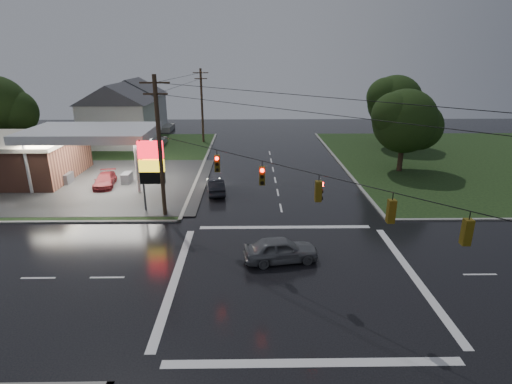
{
  "coord_description": "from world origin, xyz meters",
  "views": [
    {
      "loc": [
        -2.6,
        -20.52,
        12.34
      ],
      "look_at": [
        -2.19,
        6.5,
        3.0
      ],
      "focal_mm": 28.0,
      "sensor_mm": 36.0,
      "label": 1
    }
  ],
  "objects_px": {
    "pylon_sign": "(152,164)",
    "house_near": "(119,114)",
    "utility_pole_nw": "(160,146)",
    "tree_ne_far": "(396,103)",
    "tree_ne_near": "(406,121)",
    "gas_station": "(25,155)",
    "car_crossing": "(281,250)",
    "car_pump": "(105,180)",
    "house_far": "(135,104)",
    "car_north": "(216,186)",
    "utility_pole_n": "(202,105)"
  },
  "relations": [
    {
      "from": "house_near",
      "to": "tree_ne_far",
      "type": "xyz_separation_m",
      "value": [
        38.1,
        -2.01,
        1.77
      ]
    },
    {
      "from": "house_far",
      "to": "utility_pole_nw",
      "type": "bearing_deg",
      "value": -72.08
    },
    {
      "from": "car_north",
      "to": "car_pump",
      "type": "relative_size",
      "value": 0.97
    },
    {
      "from": "car_north",
      "to": "car_pump",
      "type": "xyz_separation_m",
      "value": [
        -11.03,
        2.15,
        -0.06
      ]
    },
    {
      "from": "utility_pole_nw",
      "to": "house_near",
      "type": "bearing_deg",
      "value": 113.37
    },
    {
      "from": "house_far",
      "to": "car_pump",
      "type": "height_order",
      "value": "house_far"
    },
    {
      "from": "gas_station",
      "to": "house_far",
      "type": "height_order",
      "value": "house_far"
    },
    {
      "from": "utility_pole_nw",
      "to": "pylon_sign",
      "type": "bearing_deg",
      "value": 135.0
    },
    {
      "from": "utility_pole_n",
      "to": "car_north",
      "type": "distance_m",
      "value": 23.83
    },
    {
      "from": "utility_pole_nw",
      "to": "tree_ne_far",
      "type": "relative_size",
      "value": 1.12
    },
    {
      "from": "tree_ne_near",
      "to": "tree_ne_far",
      "type": "distance_m",
      "value": 12.39
    },
    {
      "from": "house_near",
      "to": "car_pump",
      "type": "distance_m",
      "value": 19.71
    },
    {
      "from": "pylon_sign",
      "to": "car_pump",
      "type": "height_order",
      "value": "pylon_sign"
    },
    {
      "from": "pylon_sign",
      "to": "house_near",
      "type": "bearing_deg",
      "value": 112.28
    },
    {
      "from": "house_far",
      "to": "tree_ne_near",
      "type": "xyz_separation_m",
      "value": [
        36.09,
        -26.01,
        1.16
      ]
    },
    {
      "from": "house_near",
      "to": "car_pump",
      "type": "height_order",
      "value": "house_near"
    },
    {
      "from": "house_far",
      "to": "car_pump",
      "type": "bearing_deg",
      "value": -80.67
    },
    {
      "from": "tree_ne_far",
      "to": "car_north",
      "type": "bearing_deg",
      "value": -140.36
    },
    {
      "from": "house_far",
      "to": "car_crossing",
      "type": "relative_size",
      "value": 2.38
    },
    {
      "from": "car_pump",
      "to": "car_north",
      "type": "bearing_deg",
      "value": -19.78
    },
    {
      "from": "utility_pole_nw",
      "to": "car_crossing",
      "type": "relative_size",
      "value": 2.37
    },
    {
      "from": "pylon_sign",
      "to": "utility_pole_n",
      "type": "distance_m",
      "value": 27.56
    },
    {
      "from": "house_near",
      "to": "house_far",
      "type": "distance_m",
      "value": 12.04
    },
    {
      "from": "house_near",
      "to": "tree_ne_far",
      "type": "bearing_deg",
      "value": -3.01
    },
    {
      "from": "gas_station",
      "to": "tree_ne_near",
      "type": "xyz_separation_m",
      "value": [
        39.82,
        2.29,
        3.01
      ]
    },
    {
      "from": "gas_station",
      "to": "utility_pole_n",
      "type": "bearing_deg",
      "value": 48.53
    },
    {
      "from": "house_far",
      "to": "car_crossing",
      "type": "bearing_deg",
      "value": -65.28
    },
    {
      "from": "utility_pole_nw",
      "to": "car_crossing",
      "type": "distance_m",
      "value": 12.66
    },
    {
      "from": "utility_pole_nw",
      "to": "car_crossing",
      "type": "bearing_deg",
      "value": -41.02
    },
    {
      "from": "gas_station",
      "to": "pylon_sign",
      "type": "height_order",
      "value": "pylon_sign"
    },
    {
      "from": "car_crossing",
      "to": "car_pump",
      "type": "bearing_deg",
      "value": 37.4
    },
    {
      "from": "utility_pole_nw",
      "to": "car_pump",
      "type": "height_order",
      "value": "utility_pole_nw"
    },
    {
      "from": "gas_station",
      "to": "car_crossing",
      "type": "xyz_separation_m",
      "value": [
        24.98,
        -17.86,
        -1.76
      ]
    },
    {
      "from": "pylon_sign",
      "to": "house_near",
      "type": "xyz_separation_m",
      "value": [
        -10.45,
        25.5,
        0.39
      ]
    },
    {
      "from": "utility_pole_n",
      "to": "car_crossing",
      "type": "bearing_deg",
      "value": -76.32
    },
    {
      "from": "tree_ne_near",
      "to": "car_crossing",
      "type": "distance_m",
      "value": 25.48
    },
    {
      "from": "pylon_sign",
      "to": "tree_ne_near",
      "type": "relative_size",
      "value": 0.67
    },
    {
      "from": "utility_pole_n",
      "to": "car_pump",
      "type": "bearing_deg",
      "value": -109.43
    },
    {
      "from": "pylon_sign",
      "to": "utility_pole_nw",
      "type": "bearing_deg",
      "value": -45.0
    },
    {
      "from": "utility_pole_n",
      "to": "tree_ne_near",
      "type": "height_order",
      "value": "utility_pole_n"
    },
    {
      "from": "utility_pole_nw",
      "to": "tree_ne_far",
      "type": "height_order",
      "value": "utility_pole_nw"
    },
    {
      "from": "pylon_sign",
      "to": "house_near",
      "type": "distance_m",
      "value": 27.56
    },
    {
      "from": "utility_pole_nw",
      "to": "gas_station",
      "type": "bearing_deg",
      "value": 147.77
    },
    {
      "from": "gas_station",
      "to": "car_pump",
      "type": "bearing_deg",
      "value": -16.5
    },
    {
      "from": "utility_pole_nw",
      "to": "house_far",
      "type": "height_order",
      "value": "utility_pole_nw"
    },
    {
      "from": "tree_ne_near",
      "to": "tree_ne_far",
      "type": "height_order",
      "value": "tree_ne_far"
    },
    {
      "from": "tree_ne_far",
      "to": "car_north",
      "type": "relative_size",
      "value": 2.3
    },
    {
      "from": "pylon_sign",
      "to": "utility_pole_n",
      "type": "bearing_deg",
      "value": 87.92
    },
    {
      "from": "pylon_sign",
      "to": "tree_ne_near",
      "type": "bearing_deg",
      "value": 25.01
    },
    {
      "from": "tree_ne_far",
      "to": "pylon_sign",
      "type": "bearing_deg",
      "value": -139.65
    }
  ]
}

